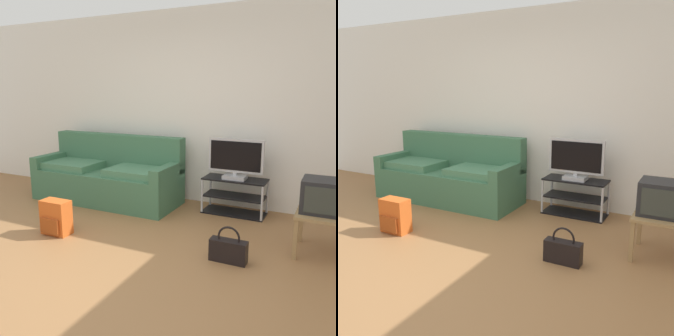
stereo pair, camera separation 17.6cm
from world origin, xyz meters
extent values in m
cube|color=olive|center=(0.00, 0.00, -0.01)|extent=(9.00, 9.80, 0.02)
cube|color=silver|center=(0.00, 2.45, 1.35)|extent=(9.00, 0.10, 2.70)
cube|color=#3D6B4C|center=(-1.21, 1.81, 0.23)|extent=(2.14, 0.83, 0.45)
cube|color=#3D6B4C|center=(-1.21, 2.13, 0.70)|extent=(2.14, 0.20, 0.50)
cube|color=#3D6B4C|center=(-2.21, 1.81, 0.54)|extent=(0.14, 0.83, 0.18)
cube|color=#3D6B4C|center=(-0.21, 1.81, 0.54)|extent=(0.14, 0.83, 0.18)
cube|color=#477857|center=(-1.80, 1.75, 0.50)|extent=(0.86, 0.58, 0.10)
cube|color=#477857|center=(-0.62, 1.75, 0.50)|extent=(0.86, 0.58, 0.10)
cube|color=black|center=(0.63, 2.10, 0.47)|extent=(0.82, 0.37, 0.02)
cube|color=black|center=(0.63, 2.10, 0.24)|extent=(0.78, 0.35, 0.02)
cube|color=black|center=(0.63, 2.10, 0.01)|extent=(0.82, 0.37, 0.02)
cylinder|color=#B7B7BC|center=(0.24, 1.93, 0.24)|extent=(0.03, 0.03, 0.48)
cylinder|color=#B7B7BC|center=(1.02, 1.93, 0.24)|extent=(0.03, 0.03, 0.48)
cylinder|color=#B7B7BC|center=(0.24, 2.26, 0.24)|extent=(0.03, 0.03, 0.48)
cylinder|color=#B7B7BC|center=(1.02, 2.26, 0.24)|extent=(0.03, 0.03, 0.48)
cube|color=#B2B2B7|center=(0.63, 2.08, 0.50)|extent=(0.29, 0.22, 0.05)
cube|color=#B2B2B7|center=(0.63, 2.08, 0.55)|extent=(0.05, 0.04, 0.04)
cube|color=#B2B2B7|center=(0.63, 2.08, 0.78)|extent=(0.71, 0.04, 0.43)
cube|color=black|center=(0.63, 2.05, 0.78)|extent=(0.65, 0.01, 0.37)
cube|color=#9E7A4C|center=(1.76, 1.29, 0.42)|extent=(0.52, 0.52, 0.03)
cube|color=#9E7A4C|center=(1.53, 1.06, 0.20)|extent=(0.04, 0.04, 0.40)
cube|color=#9E7A4C|center=(1.53, 1.52, 0.20)|extent=(0.04, 0.04, 0.40)
cube|color=#232326|center=(1.76, 1.31, 0.60)|extent=(0.46, 0.36, 0.33)
cube|color=#333833|center=(1.76, 1.12, 0.60)|extent=(0.38, 0.01, 0.26)
cube|color=#CC561E|center=(-1.00, 0.54, 0.20)|extent=(0.33, 0.18, 0.39)
cube|color=#994116|center=(-1.00, 0.43, 0.13)|extent=(0.25, 0.04, 0.17)
cylinder|color=#994116|center=(-1.09, 0.65, 0.22)|extent=(0.04, 0.04, 0.31)
cylinder|color=#994116|center=(-0.90, 0.65, 0.22)|extent=(0.04, 0.04, 0.31)
cube|color=black|center=(0.96, 0.73, 0.11)|extent=(0.36, 0.12, 0.22)
torus|color=black|center=(0.96, 0.73, 0.25)|extent=(0.22, 0.02, 0.22)
camera|label=1|loc=(1.86, -2.41, 1.62)|focal=38.79mm
camera|label=2|loc=(2.01, -2.33, 1.62)|focal=38.79mm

